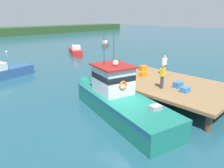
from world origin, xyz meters
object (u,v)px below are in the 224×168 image
at_px(crate_single_far, 143,68).
at_px(mooring_buoy_spare_mooring, 6,52).
at_px(deckhand_by_the_boat, 162,76).
at_px(crate_stack_mid_dock, 178,85).
at_px(moored_boat_off_the_point, 105,44).
at_px(crate_stack_near_edge, 143,74).
at_px(moored_boat_far_right, 76,51).
at_px(deckhand_further_back, 164,65).
at_px(main_fishing_boat, 118,98).
at_px(moored_boat_outer_mooring, 3,73).
at_px(crate_single_by_cleat, 185,90).

bearing_deg(crate_single_far, mooring_buoy_spare_mooring, 96.84).
xyz_separation_m(deckhand_by_the_boat, mooring_buoy_spare_mooring, (-0.23, 29.66, -1.88)).
xyz_separation_m(crate_stack_mid_dock, deckhand_by_the_boat, (-0.97, 0.67, 0.66)).
bearing_deg(crate_stack_mid_dock, moored_boat_off_the_point, 57.44).
xyz_separation_m(crate_single_far, crate_stack_near_edge, (-1.42, -1.08, -0.04)).
bearing_deg(deckhand_by_the_boat, moored_boat_off_the_point, 55.16).
xyz_separation_m(moored_boat_far_right, mooring_buoy_spare_mooring, (-7.35, 9.27, -0.34)).
xyz_separation_m(deckhand_further_back, moored_boat_off_the_point, (13.84, 22.45, -1.69)).
relative_size(main_fishing_boat, crate_stack_mid_dock, 16.59).
bearing_deg(deckhand_by_the_boat, crate_stack_near_edge, 61.87).
relative_size(crate_stack_near_edge, moored_boat_far_right, 0.10).
distance_m(main_fishing_boat, moored_boat_off_the_point, 30.52).
distance_m(crate_single_far, moored_boat_outer_mooring, 13.64).
distance_m(main_fishing_boat, moored_boat_outer_mooring, 13.59).
bearing_deg(moored_boat_outer_mooring, deckhand_further_back, -55.84).
height_order(crate_stack_near_edge, crate_stack_mid_dock, crate_stack_mid_dock).
height_order(deckhand_further_back, moored_boat_far_right, deckhand_further_back).
bearing_deg(crate_single_by_cleat, moored_boat_outer_mooring, 110.86).
xyz_separation_m(crate_stack_mid_dock, mooring_buoy_spare_mooring, (-1.20, 30.32, -1.23)).
distance_m(crate_stack_near_edge, deckhand_by_the_boat, 3.14).
bearing_deg(crate_single_far, main_fishing_boat, -155.74).
bearing_deg(crate_single_by_cleat, deckhand_by_the_boat, 108.84).
xyz_separation_m(crate_stack_mid_dock, moored_boat_outer_mooring, (-6.54, 15.14, -0.85)).
xyz_separation_m(crate_single_far, mooring_buoy_spare_mooring, (-3.10, 25.86, -1.27)).
bearing_deg(crate_stack_near_edge, moored_boat_outer_mooring, 120.83).
xyz_separation_m(main_fishing_boat, crate_single_far, (5.92, 2.67, 0.43)).
relative_size(crate_stack_mid_dock, moored_boat_far_right, 0.10).
bearing_deg(moored_boat_far_right, main_fishing_boat, -117.83).
bearing_deg(deckhand_further_back, moored_boat_off_the_point, 58.34).
height_order(deckhand_by_the_boat, moored_boat_far_right, deckhand_by_the_boat).
relative_size(crate_single_far, deckhand_further_back, 0.37).
relative_size(crate_stack_near_edge, deckhand_by_the_boat, 0.37).
bearing_deg(main_fishing_boat, moored_boat_far_right, 62.17).
relative_size(deckhand_further_back, mooring_buoy_spare_mooring, 4.69).
height_order(main_fishing_boat, deckhand_further_back, main_fishing_boat).
distance_m(deckhand_by_the_boat, deckhand_further_back, 3.52).
xyz_separation_m(crate_single_by_cleat, moored_boat_outer_mooring, (-6.06, 15.91, -0.81)).
bearing_deg(deckhand_by_the_boat, crate_single_far, 52.89).
bearing_deg(crate_single_by_cleat, crate_single_far, 65.59).
height_order(deckhand_further_back, moored_boat_outer_mooring, deckhand_further_back).
distance_m(crate_stack_near_edge, mooring_buoy_spare_mooring, 27.03).
distance_m(crate_stack_near_edge, crate_single_by_cleat, 4.26).
relative_size(crate_stack_mid_dock, deckhand_by_the_boat, 0.37).
distance_m(deckhand_further_back, moored_boat_outer_mooring, 15.40).
xyz_separation_m(main_fishing_boat, deckhand_by_the_boat, (3.05, -1.13, 1.05)).
bearing_deg(crate_single_far, crate_stack_mid_dock, -113.05).
bearing_deg(moored_boat_outer_mooring, moored_boat_far_right, 24.99).
relative_size(crate_stack_near_edge, mooring_buoy_spare_mooring, 1.73).
distance_m(crate_stack_near_edge, moored_boat_outer_mooring, 13.72).
distance_m(main_fishing_boat, deckhand_by_the_boat, 3.42).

